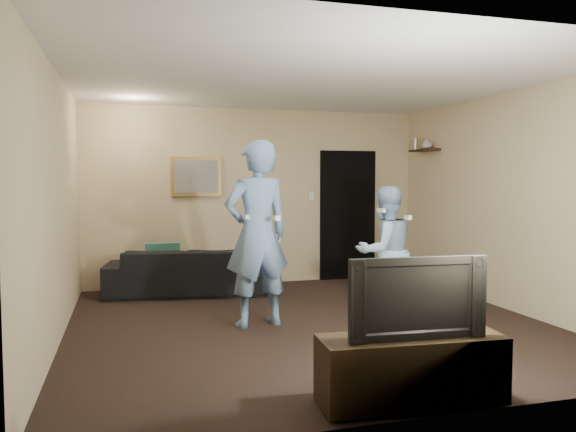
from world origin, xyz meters
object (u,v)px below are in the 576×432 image
object	(u,v)px
television	(412,296)
wii_player_left	(257,234)
tv_console	(411,369)
wii_player_right	(385,252)
sofa	(187,271)

from	to	relation	value
television	wii_player_left	size ratio (longest dim) A/B	0.49
tv_console	wii_player_right	bearing A→B (deg)	72.13
television	wii_player_right	xyz separation A→B (m)	(0.93, 2.34, -0.02)
wii_player_right	wii_player_left	bearing A→B (deg)	179.51
tv_console	wii_player_right	size ratio (longest dim) A/B	0.87
tv_console	wii_player_right	xyz separation A→B (m)	(0.93, 2.34, 0.49)
wii_player_left	sofa	bearing A→B (deg)	106.04
sofa	wii_player_right	size ratio (longest dim) A/B	1.44
sofa	television	size ratio (longest dim) A/B	2.20
tv_console	wii_player_left	xyz separation A→B (m)	(-0.56, 2.35, 0.73)
tv_console	wii_player_left	distance (m)	2.52
tv_console	television	distance (m)	0.51
sofa	wii_player_left	distance (m)	2.08
tv_console	wii_player_right	world-z (taller)	wii_player_right
wii_player_left	wii_player_right	xyz separation A→B (m)	(1.48, -0.01, -0.24)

